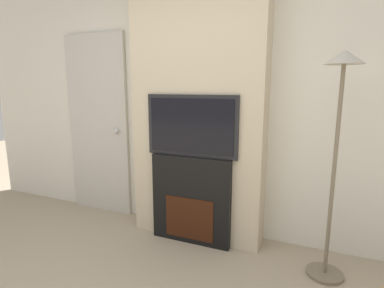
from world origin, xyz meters
name	(u,v)px	position (x,y,z in m)	size (l,w,h in m)	color
wall_back	(205,100)	(0.00, 2.03, 1.35)	(6.00, 0.06, 2.70)	silver
chimney_breast	(198,101)	(0.00, 1.85, 1.35)	(1.28, 0.30, 2.70)	beige
fireplace	(192,199)	(0.00, 1.69, 0.42)	(0.78, 0.15, 0.85)	black
television	(192,126)	(0.00, 1.69, 1.13)	(0.88, 0.07, 0.57)	black
floor_lamp	(339,118)	(1.20, 1.60, 1.26)	(0.28, 0.28, 1.74)	#726651
entry_door	(98,126)	(-1.31, 1.97, 1.03)	(0.81, 0.09, 2.07)	#BCB7AD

